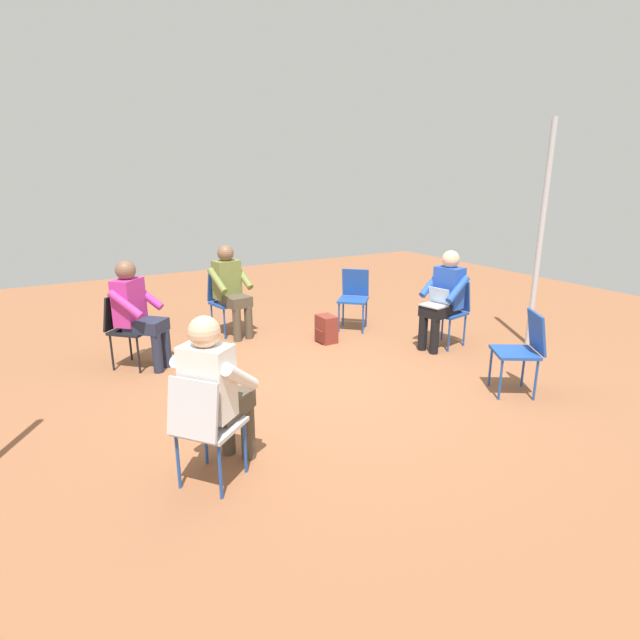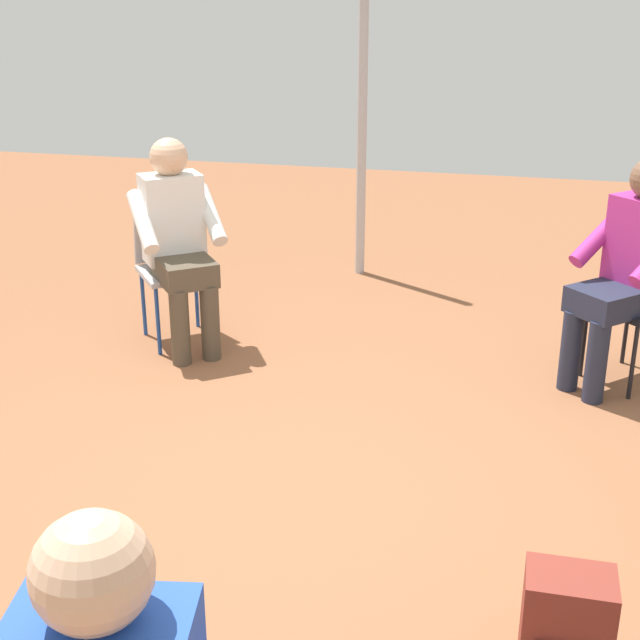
# 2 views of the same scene
# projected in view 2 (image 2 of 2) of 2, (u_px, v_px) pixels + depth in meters

# --- Properties ---
(ground_plane) EXTENTS (14.00, 14.00, 0.00)m
(ground_plane) POSITION_uv_depth(u_px,v_px,m) (300.00, 507.00, 3.76)
(ground_plane) COLOR brown
(chair_southeast) EXTENTS (0.58, 0.58, 0.85)m
(chair_southeast) POSITION_uv_depth(u_px,v_px,m) (172.00, 260.00, 5.37)
(chair_southeast) COLOR #B7B7BC
(chair_southeast) RESTS_ON ground
(person_in_magenta) EXTENTS (0.63, 0.63, 1.24)m
(person_in_magenta) POSITION_uv_depth(u_px,v_px,m) (629.00, 263.00, 4.65)
(person_in_magenta) COLOR #23283D
(person_in_magenta) RESTS_ON ground
(person_in_white) EXTENTS (0.63, 0.63, 1.24)m
(person_in_white) POSITION_uv_depth(u_px,v_px,m) (178.00, 235.00, 5.16)
(person_in_white) COLOR #4C4233
(person_in_white) RESTS_ON ground
(backpack_near_laptop_user) EXTENTS (0.28, 0.25, 0.36)m
(backpack_near_laptop_user) POSITION_uv_depth(u_px,v_px,m) (566.00, 629.00, 2.83)
(backpack_near_laptop_user) COLOR maroon
(backpack_near_laptop_user) RESTS_ON ground
(tent_pole_near) EXTENTS (0.07, 0.07, 2.24)m
(tent_pole_near) POSITION_uv_depth(u_px,v_px,m) (362.00, 123.00, 6.34)
(tent_pole_near) COLOR #B2B2B7
(tent_pole_near) RESTS_ON ground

